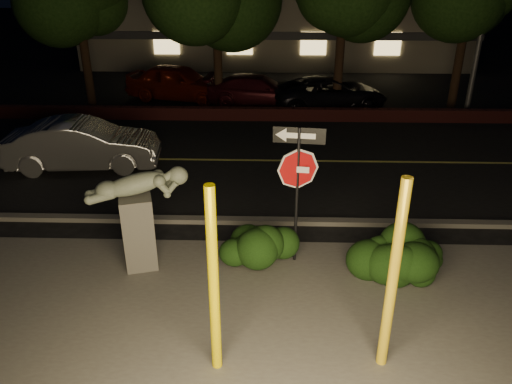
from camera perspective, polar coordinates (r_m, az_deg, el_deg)
ground at (r=18.88m, az=2.47°, el=7.01°), size 90.00×90.00×0.00m
patio at (r=9.16m, az=3.07°, el=-15.56°), size 14.00×6.00×0.02m
road at (r=16.07m, az=2.56°, el=3.59°), size 80.00×8.00×0.01m
lane_marking at (r=16.06m, az=2.56°, el=3.63°), size 80.00×0.12×0.00m
curb at (r=12.34m, az=2.75°, el=-3.35°), size 80.00×0.25×0.12m
brick_wall at (r=20.04m, az=2.45°, el=8.87°), size 40.00×0.35×0.50m
parking_lot at (r=25.61m, az=2.33°, el=12.04°), size 40.00×12.00×0.01m
building at (r=33.12m, az=2.31°, el=18.67°), size 22.00×10.20×4.00m
yellow_pole_left at (r=7.53m, az=-4.86°, el=-10.42°), size 0.16×0.16×3.24m
yellow_pole_right at (r=7.81m, az=15.37°, el=-9.55°), size 0.17×0.17×3.32m
signpost at (r=9.97m, az=4.81°, el=2.59°), size 1.02×0.16×3.02m
sculpture at (r=10.39m, az=-13.33°, el=-1.91°), size 2.04×1.05×2.19m
hedge_center at (r=10.56m, az=1.05°, el=-5.75°), size 2.17×1.21×1.08m
hedge_right at (r=10.52m, az=17.03°, el=-7.05°), size 1.88×1.39×1.10m
hedge_far_right at (r=10.53m, az=15.12°, el=-6.68°), size 1.79×1.31×1.13m
silver_sedan at (r=16.19m, az=-19.18°, el=5.15°), size 4.69×2.03×1.50m
parked_car_red at (r=23.15m, az=-8.88°, el=12.29°), size 4.97×2.95×1.58m
parked_car_darkred at (r=21.98m, az=0.26°, el=11.51°), size 4.68×2.26×1.31m
parked_car_dark at (r=21.77m, az=8.40°, el=11.13°), size 5.16×3.10×1.34m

